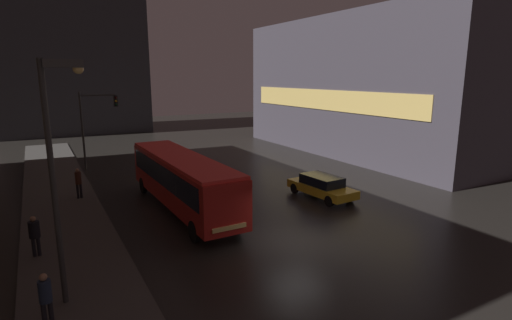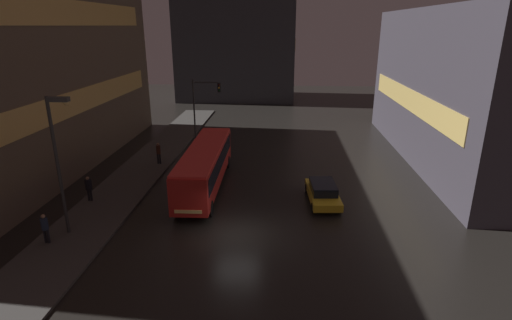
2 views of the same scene
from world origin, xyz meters
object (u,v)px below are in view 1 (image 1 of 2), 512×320
(pedestrian_far, at_px, (45,296))
(traffic_light_main, at_px, (95,117))
(car_taxi, at_px, (322,186))
(pedestrian_mid, at_px, (34,232))
(bus_near, at_px, (182,177))
(pedestrian_near, at_px, (78,181))
(street_lamp_sidewalk, at_px, (58,147))

(pedestrian_far, bearing_deg, traffic_light_main, -99.85)
(car_taxi, xyz_separation_m, traffic_light_main, (-10.92, 15.06, 3.44))
(car_taxi, xyz_separation_m, pedestrian_mid, (-15.56, -1.16, 0.47))
(pedestrian_mid, relative_size, pedestrian_far, 1.01)
(bus_near, height_order, pedestrian_near, bus_near)
(car_taxi, xyz_separation_m, pedestrian_near, (-13.17, 6.55, 0.52))
(bus_near, relative_size, pedestrian_far, 7.03)
(pedestrian_near, height_order, street_lamp_sidewalk, street_lamp_sidewalk)
(traffic_light_main, bearing_deg, car_taxi, -54.05)
(car_taxi, distance_m, traffic_light_main, 18.92)
(pedestrian_near, bearing_deg, pedestrian_far, 69.91)
(car_taxi, relative_size, street_lamp_sidewalk, 0.61)
(car_taxi, bearing_deg, street_lamp_sidewalk, 16.53)
(pedestrian_mid, distance_m, pedestrian_far, 5.50)
(street_lamp_sidewalk, bearing_deg, car_taxi, 20.49)
(street_lamp_sidewalk, bearing_deg, pedestrian_mid, 103.18)
(pedestrian_mid, distance_m, traffic_light_main, 17.13)
(pedestrian_near, relative_size, pedestrian_mid, 1.07)
(pedestrian_far, relative_size, street_lamp_sidewalk, 0.22)
(car_taxi, bearing_deg, traffic_light_main, -58.01)
(pedestrian_near, bearing_deg, car_taxi, 142.75)
(street_lamp_sidewalk, bearing_deg, traffic_light_main, 79.94)
(car_taxi, bearing_deg, pedestrian_mid, 0.28)
(traffic_light_main, bearing_deg, pedestrian_near, -104.83)
(pedestrian_far, bearing_deg, pedestrian_near, -97.65)
(bus_near, xyz_separation_m, pedestrian_mid, (-7.27, -3.04, -0.71))
(car_taxi, relative_size, pedestrian_mid, 2.76)
(bus_near, relative_size, pedestrian_near, 6.46)
(bus_near, relative_size, car_taxi, 2.52)
(bus_near, relative_size, street_lamp_sidewalk, 1.53)
(pedestrian_near, bearing_deg, street_lamp_sidewalk, 72.62)
(bus_near, xyz_separation_m, pedestrian_near, (-4.88, 4.67, -0.67))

